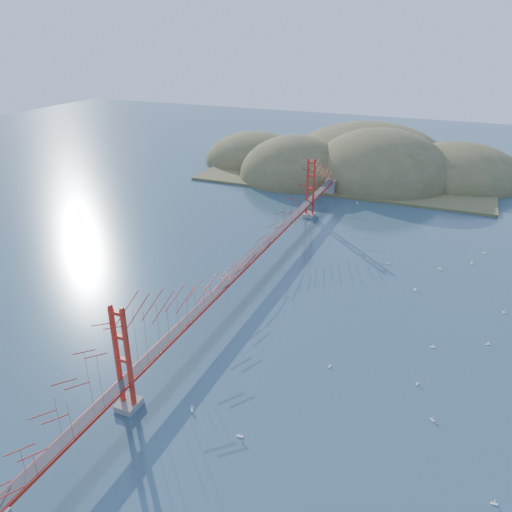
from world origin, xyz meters
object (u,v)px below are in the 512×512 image
at_px(sailboat_2, 494,503).
at_px(sailboat_0, 417,383).
at_px(bridge, 250,237).
at_px(sailboat_1, 415,289).

bearing_deg(sailboat_2, sailboat_0, 120.00).
xyz_separation_m(sailboat_0, sailboat_2, (7.40, -12.82, 0.01)).
bearing_deg(bridge, sailboat_1, 15.10).
bearing_deg(sailboat_1, bridge, -164.90).
xyz_separation_m(bridge, sailboat_2, (33.59, -28.12, -6.87)).
height_order(sailboat_0, sailboat_2, sailboat_2).
distance_m(sailboat_0, sailboat_2, 14.80).
distance_m(bridge, sailboat_2, 44.34).
height_order(bridge, sailboat_2, bridge).
relative_size(bridge, sailboat_2, 156.34).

